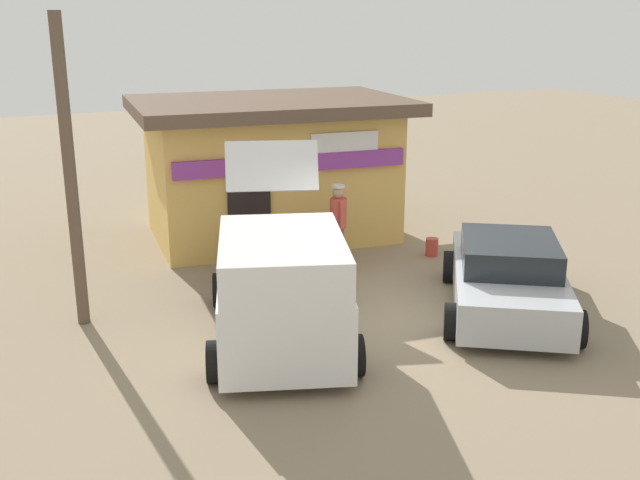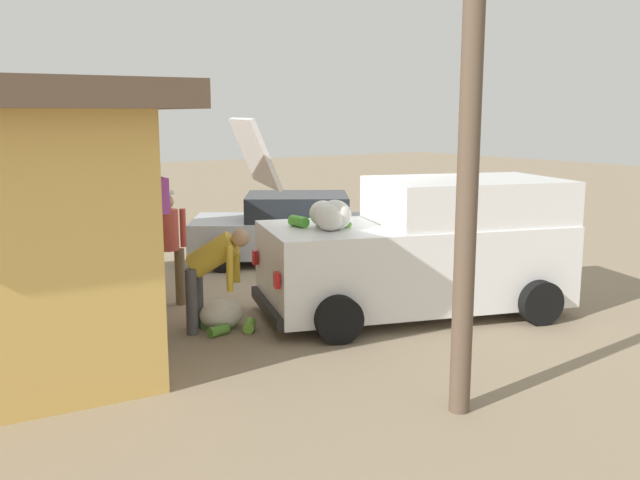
{
  "view_description": "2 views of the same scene",
  "coord_description": "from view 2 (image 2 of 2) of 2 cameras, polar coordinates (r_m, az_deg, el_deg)",
  "views": [
    {
      "loc": [
        -6.14,
        -10.48,
        5.05
      ],
      "look_at": [
        -0.61,
        1.39,
        1.07
      ],
      "focal_mm": 42.61,
      "sensor_mm": 36.0,
      "label": 1
    },
    {
      "loc": [
        -9.17,
        6.69,
        2.83
      ],
      "look_at": [
        -0.57,
        0.65,
        0.93
      ],
      "focal_mm": 39.13,
      "sensor_mm": 36.0,
      "label": 2
    }
  ],
  "objects": [
    {
      "name": "paint_bucket",
      "position": [
        12.72,
        -15.27,
        -2.07
      ],
      "size": [
        0.27,
        0.27,
        0.38
      ],
      "primitive_type": "cylinder",
      "color": "#BF3F33",
      "rests_on": "ground_plane"
    },
    {
      "name": "ground_plane",
      "position": [
        11.7,
        1.01,
        -3.74
      ],
      "size": [
        60.0,
        60.0,
        0.0
      ],
      "primitive_type": "plane",
      "color": "gray"
    },
    {
      "name": "vendor_standing",
      "position": [
        10.53,
        -12.38,
        -0.03
      ],
      "size": [
        0.39,
        0.56,
        1.72
      ],
      "color": "#726047",
      "rests_on": "ground_plane"
    },
    {
      "name": "unloaded_banana_pile",
      "position": [
        9.45,
        -8.03,
        -6.18
      ],
      "size": [
        0.89,
        0.72,
        0.39
      ],
      "color": "silver",
      "rests_on": "ground_plane"
    },
    {
      "name": "customer_bending",
      "position": [
        9.2,
        -8.85,
        -2.17
      ],
      "size": [
        0.77,
        0.79,
        1.37
      ],
      "color": "#4C4C51",
      "rests_on": "ground_plane"
    },
    {
      "name": "delivery_van",
      "position": [
        10.07,
        8.5,
        -0.59
      ],
      "size": [
        3.24,
        4.93,
        2.78
      ],
      "color": "white",
      "rests_on": "ground_plane"
    },
    {
      "name": "parked_sedan",
      "position": [
        13.56,
        -1.88,
        0.86
      ],
      "size": [
        3.73,
        4.35,
        1.3
      ],
      "color": "#B2B7BC",
      "rests_on": "ground_plane"
    },
    {
      "name": "utility_pole",
      "position": [
        6.5,
        12.08,
        7.35
      ],
      "size": [
        0.2,
        0.2,
        5.05
      ],
      "primitive_type": "cylinder",
      "color": "brown",
      "rests_on": "ground_plane"
    }
  ]
}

